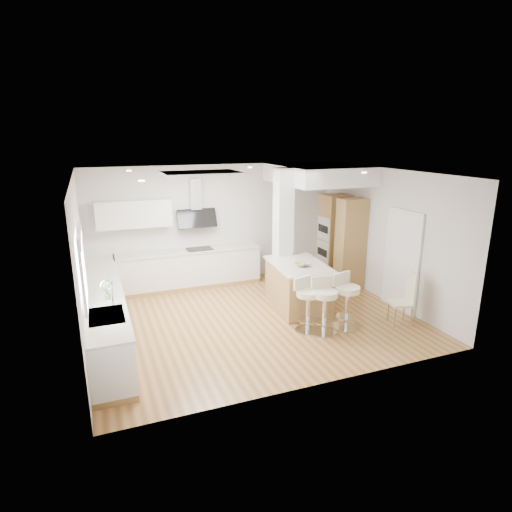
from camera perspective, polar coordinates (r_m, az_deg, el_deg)
name	(u,v)px	position (r m, az deg, el deg)	size (l,w,h in m)	color
ground	(253,318)	(8.46, -0.35, -8.26)	(6.00, 6.00, 0.00)	#A9763E
ceiling	(253,318)	(8.46, -0.35, -8.26)	(6.00, 5.00, 0.02)	white
wall_back	(216,224)	(10.30, -5.36, 4.28)	(6.00, 0.04, 2.80)	beige
wall_left	(81,266)	(7.50, -22.31, -1.27)	(0.04, 5.00, 2.80)	beige
wall_right	(386,236)	(9.45, 16.90, 2.60)	(0.04, 5.00, 2.80)	beige
skylight	(201,173)	(8.08, -7.28, 10.87)	(4.10, 2.10, 0.06)	silver
window_left	(82,264)	(6.55, -22.22, -0.95)	(0.06, 1.28, 1.07)	silver
doorway_right	(402,262)	(9.08, 18.87, -0.70)	(0.05, 1.00, 2.10)	#413B33
counter_left	(105,312)	(8.02, -19.45, -7.04)	(0.63, 4.50, 1.35)	#A47E46
counter_back	(182,259)	(10.00, -9.85, -0.41)	(3.62, 0.63, 2.50)	#A47E46
pillar	(283,234)	(9.23, 3.62, 2.96)	(0.35, 0.35, 2.80)	silver
soffit	(318,174)	(9.92, 8.24, 10.75)	(1.78, 2.20, 0.40)	white
oven_column	(340,240)	(10.32, 11.16, 2.07)	(0.63, 1.21, 2.10)	#A47E46
peninsula	(298,286)	(8.81, 5.66, -3.97)	(1.16, 1.64, 1.02)	#A47E46
bar_stool_a	(307,302)	(7.77, 6.86, -6.13)	(0.56, 0.56, 1.00)	silver
bar_stool_b	(324,303)	(7.73, 9.09, -6.19)	(0.50, 0.50, 1.03)	silver
bar_stool_c	(346,298)	(8.00, 11.92, -5.54)	(0.56, 0.56, 1.04)	silver
dining_chair	(406,297)	(8.49, 19.37, -5.12)	(0.49, 0.49, 1.03)	beige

